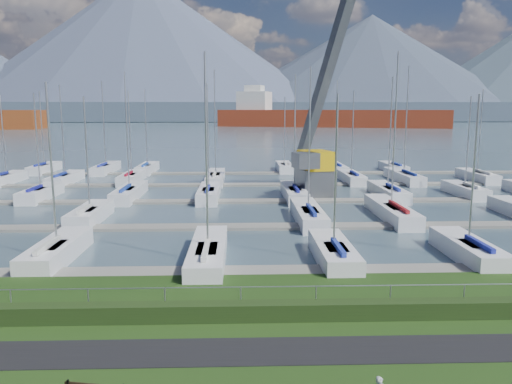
{
  "coord_description": "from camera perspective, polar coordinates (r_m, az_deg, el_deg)",
  "views": [
    {
      "loc": [
        -1.01,
        -18.83,
        8.18
      ],
      "look_at": [
        0.0,
        12.0,
        3.0
      ],
      "focal_mm": 35.0,
      "sensor_mm": 36.0,
      "label": 1
    }
  ],
  "objects": [
    {
      "name": "cargo_ship_mid",
      "position": [
        236.33,
        7.45,
        8.32
      ],
      "size": [
        105.3,
        48.21,
        21.5
      ],
      "rotation": [
        0.0,
        0.0,
        -0.3
      ],
      "color": "maroon",
      "rests_on": "water"
    },
    {
      "name": "water",
      "position": [
        278.97,
        -1.68,
        7.77
      ],
      "size": [
        800.0,
        540.0,
        0.2
      ],
      "primitive_type": "cube",
      "color": "#455965"
    },
    {
      "name": "docks",
      "position": [
        45.63,
        -0.58,
        -1.08
      ],
      "size": [
        90.0,
        41.6,
        0.25
      ],
      "color": "gray",
      "rests_on": "water"
    },
    {
      "name": "hedge",
      "position": [
        20.06,
        1.19,
        -13.46
      ],
      "size": [
        80.0,
        0.7,
        0.7
      ],
      "primitive_type": "cube",
      "color": "#203413",
      "rests_on": "grass"
    },
    {
      "name": "path",
      "position": [
        17.85,
        1.66,
        -17.72
      ],
      "size": [
        160.0,
        2.0,
        0.04
      ],
      "primitive_type": "cube",
      "color": "black",
      "rests_on": "grass"
    },
    {
      "name": "fence",
      "position": [
        20.11,
        1.14,
        -10.78
      ],
      "size": [
        80.0,
        0.04,
        0.04
      ],
      "primitive_type": "cylinder",
      "rotation": [
        0.0,
        1.57,
        0.0
      ],
      "color": "gray",
      "rests_on": "grass"
    },
    {
      "name": "mountains",
      "position": [
        425.29,
        -0.77,
        14.73
      ],
      "size": [
        1190.0,
        360.0,
        115.0
      ],
      "color": "#3E475B",
      "rests_on": "water"
    },
    {
      "name": "crane",
      "position": [
        49.11,
        7.16,
        6.13
      ],
      "size": [
        6.89,
        13.15,
        22.35
      ],
      "rotation": [
        0.0,
        0.0,
        0.23
      ],
      "color": "#5B5E63",
      "rests_on": "water"
    },
    {
      "name": "sailboat_fleet",
      "position": [
        48.48,
        -1.28,
        6.17
      ],
      "size": [
        75.64,
        49.19,
        13.51
      ],
      "color": "navy",
      "rests_on": "water"
    },
    {
      "name": "foothill",
      "position": [
        348.84,
        -1.73,
        9.17
      ],
      "size": [
        900.0,
        80.0,
        12.0
      ],
      "primitive_type": "cube",
      "color": "#445264",
      "rests_on": "water"
    }
  ]
}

